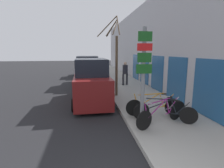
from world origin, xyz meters
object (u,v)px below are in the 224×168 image
at_px(parked_car_1, 88,72).
at_px(street_tree, 116,58).
at_px(bicycle_1, 164,111).
at_px(bicycle_0, 161,114).
at_px(bicycle_3, 154,106).
at_px(parked_car_2, 87,68).
at_px(signpost, 143,74).
at_px(pedestrian_near, 125,72).
at_px(bicycle_2, 160,108).
at_px(parked_car_0, 91,83).

height_order(parked_car_1, street_tree, street_tree).
xyz_separation_m(bicycle_1, street_tree, (-1.11, 4.07, 1.81)).
xyz_separation_m(bicycle_0, bicycle_3, (0.10, 0.93, 0.00)).
relative_size(bicycle_1, parked_car_2, 0.48).
height_order(bicycle_3, parked_car_1, parked_car_1).
relative_size(signpost, bicycle_1, 1.63).
xyz_separation_m(signpost, pedestrian_near, (1.09, 7.42, -0.78)).
relative_size(bicycle_2, parked_car_1, 0.50).
relative_size(bicycle_3, street_tree, 0.51).
relative_size(signpost, bicycle_0, 1.59).
bearing_deg(bicycle_1, parked_car_1, 46.25).
bearing_deg(bicycle_0, pedestrian_near, -27.85).
height_order(bicycle_2, parked_car_1, parked_car_1).
relative_size(signpost, bicycle_2, 1.50).
distance_m(parked_car_0, parked_car_1, 5.12).
bearing_deg(parked_car_0, bicycle_0, -58.79).
distance_m(bicycle_1, parked_car_0, 4.26).
xyz_separation_m(bicycle_0, parked_car_0, (-2.30, 3.68, 0.52)).
height_order(signpost, pedestrian_near, signpost).
relative_size(bicycle_2, pedestrian_near, 1.26).
bearing_deg(parked_car_2, parked_car_1, -91.10).
bearing_deg(bicycle_3, bicycle_2, -147.35).
xyz_separation_m(bicycle_0, bicycle_1, (0.24, 0.30, -0.02)).
height_order(signpost, street_tree, street_tree).
xyz_separation_m(parked_car_0, pedestrian_near, (2.72, 3.82, 0.11)).
relative_size(bicycle_3, parked_car_1, 0.51).
bearing_deg(street_tree, parked_car_2, 99.21).
relative_size(parked_car_2, pedestrian_near, 2.40).
xyz_separation_m(signpost, parked_car_2, (-1.76, 13.95, -1.01)).
bearing_deg(bicycle_1, bicycle_3, 41.89).
bearing_deg(street_tree, parked_car_1, 109.01).
height_order(signpost, bicycle_0, signpost).
bearing_deg(parked_car_2, bicycle_3, -80.60).
bearing_deg(parked_car_0, bicycle_3, -49.65).
distance_m(bicycle_0, bicycle_3, 0.94).
bearing_deg(bicycle_1, parked_car_0, 66.00).
height_order(bicycle_0, bicycle_3, bicycle_3).
distance_m(parked_car_0, parked_car_2, 10.35).
height_order(bicycle_0, parked_car_2, parked_car_2).
relative_size(parked_car_0, pedestrian_near, 2.61).
height_order(bicycle_2, parked_car_2, parked_car_2).
height_order(bicycle_3, street_tree, street_tree).
xyz_separation_m(bicycle_0, bicycle_2, (0.25, 0.67, -0.03)).
distance_m(signpost, parked_car_0, 4.05).
bearing_deg(bicycle_0, bicycle_1, -63.76).
bearing_deg(pedestrian_near, bicycle_0, 77.22).
bearing_deg(signpost, pedestrian_near, 81.61).
xyz_separation_m(bicycle_1, pedestrian_near, (0.18, 7.20, 0.65)).
xyz_separation_m(bicycle_2, parked_car_1, (-2.64, 8.13, 0.55)).
distance_m(bicycle_2, pedestrian_near, 6.86).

